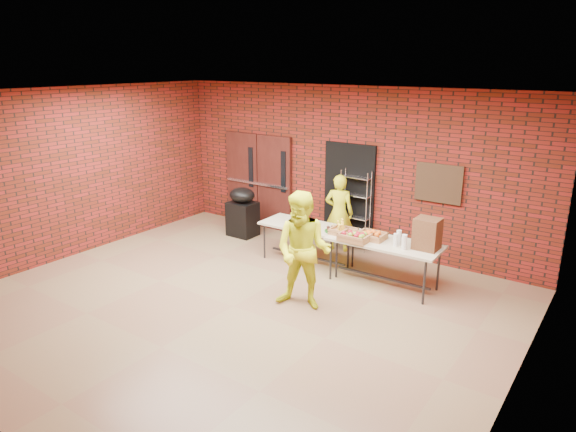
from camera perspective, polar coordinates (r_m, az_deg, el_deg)
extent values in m
cube|color=#846347|center=(8.12, -6.10, -10.07)|extent=(8.00, 7.00, 0.04)
cube|color=silver|center=(7.25, -6.91, 13.39)|extent=(8.00, 7.00, 0.04)
cube|color=maroon|center=(10.34, 6.56, 5.37)|extent=(8.00, 0.04, 3.20)
cube|color=maroon|center=(10.56, -23.12, 4.36)|extent=(0.04, 7.00, 3.20)
cube|color=maroon|center=(5.83, 24.87, -5.35)|extent=(0.04, 7.00, 3.20)
cube|color=#431913|center=(11.86, -5.03, 4.19)|extent=(0.88, 0.08, 2.10)
cube|color=#431913|center=(11.32, -1.53, 3.63)|extent=(0.88, 0.08, 2.10)
cube|color=black|center=(11.59, -4.16, 5.42)|extent=(0.12, 0.02, 0.90)
cube|color=black|center=(11.05, -0.53, 4.90)|extent=(0.12, 0.02, 0.90)
cube|color=silver|center=(11.55, -3.50, 3.62)|extent=(1.70, 0.04, 0.05)
cube|color=black|center=(10.37, 6.78, 2.27)|extent=(1.10, 0.06, 2.10)
cube|color=#3A2617|center=(9.55, 16.39, 3.52)|extent=(0.85, 0.04, 0.70)
cube|color=#C0B593|center=(9.48, 2.23, -1.15)|extent=(1.80, 0.79, 0.04)
cube|color=#2A292E|center=(9.68, 2.19, -4.49)|extent=(1.59, 0.08, 0.03)
cylinder|color=#2A292E|center=(10.25, -0.61, -1.88)|extent=(0.04, 0.04, 0.69)
cylinder|color=#2A292E|center=(9.47, 7.22, -3.65)|extent=(0.04, 0.04, 0.69)
cylinder|color=#2A292E|center=(9.80, -2.64, -2.80)|extent=(0.04, 0.04, 0.69)
cylinder|color=#2A292E|center=(8.98, 5.42, -4.75)|extent=(0.04, 0.04, 0.69)
cube|color=#C0B593|center=(8.66, 10.67, -2.94)|extent=(1.90, 0.82, 0.04)
cube|color=#2A292E|center=(8.89, 10.45, -6.75)|extent=(1.67, 0.07, 0.03)
cylinder|color=#2A292E|center=(9.40, 6.72, -3.66)|extent=(0.04, 0.04, 0.73)
cylinder|color=#2A292E|center=(8.79, 16.36, -5.74)|extent=(0.04, 0.04, 0.73)
cylinder|color=#2A292E|center=(8.89, 4.77, -4.83)|extent=(0.04, 0.04, 0.73)
cylinder|color=#2A292E|center=(8.25, 14.91, -7.17)|extent=(0.04, 0.04, 0.73)
cube|color=#9E6840|center=(8.89, 6.18, -1.83)|extent=(0.43, 0.33, 0.07)
cube|color=#9E6840|center=(8.74, 9.27, -2.30)|extent=(0.45, 0.35, 0.07)
cube|color=#9E6840|center=(8.63, 7.45, -2.44)|extent=(0.49, 0.38, 0.08)
cylinder|color=#154D14|center=(9.16, 5.29, -1.68)|extent=(0.39, 0.39, 0.01)
cube|color=silver|center=(9.58, 0.99, -0.64)|extent=(0.17, 0.12, 0.06)
cube|color=brown|center=(8.40, 15.21, -1.91)|extent=(0.38, 0.34, 0.51)
cylinder|color=silver|center=(8.43, 11.86, -2.64)|extent=(0.07, 0.07, 0.21)
cylinder|color=silver|center=(8.32, 12.78, -2.84)|extent=(0.08, 0.08, 0.25)
cylinder|color=silver|center=(8.51, 12.21, -2.36)|extent=(0.08, 0.08, 0.25)
cube|color=black|center=(11.11, -5.05, -0.32)|extent=(0.58, 0.48, 0.74)
ellipsoid|color=black|center=(10.96, -5.13, 2.33)|extent=(0.57, 0.49, 0.32)
imported|color=yellow|center=(10.14, 5.69, 0.36)|extent=(0.65, 0.52, 1.55)
imported|color=yellow|center=(7.71, 1.71, -3.91)|extent=(1.03, 0.89, 1.82)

